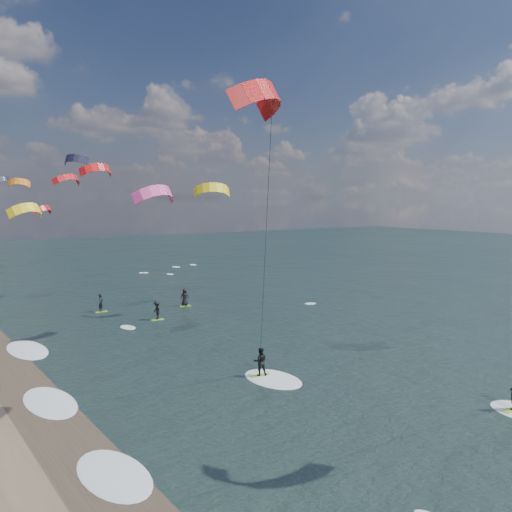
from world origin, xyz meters
TOP-DOWN VIEW (x-y plane):
  - ground at (0.00, 0.00)m, footprint 260.00×260.00m
  - wet_sand_strip at (-12.00, 10.00)m, footprint 3.00×240.00m
  - kitesurfer_near_b at (-2.66, 8.30)m, footprint 7.00×8.98m
  - far_kitesurfers at (2.16, 32.26)m, footprint 8.54×6.73m
  - bg_kite_field at (0.30, 54.19)m, footprint 16.14×71.17m
  - shoreline_surf at (-10.80, 14.75)m, footprint 2.40×79.40m

SIDE VIEW (x-z plane):
  - ground at x=0.00m, z-range 0.00..0.00m
  - shoreline_surf at x=-10.80m, z-range -0.06..0.06m
  - wet_sand_strip at x=-12.00m, z-range 0.00..0.01m
  - far_kitesurfers at x=2.16m, z-range -0.02..1.65m
  - kitesurfer_near_b at x=-2.66m, z-range 2.30..17.92m
  - bg_kite_field at x=0.30m, z-range 8.24..15.11m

